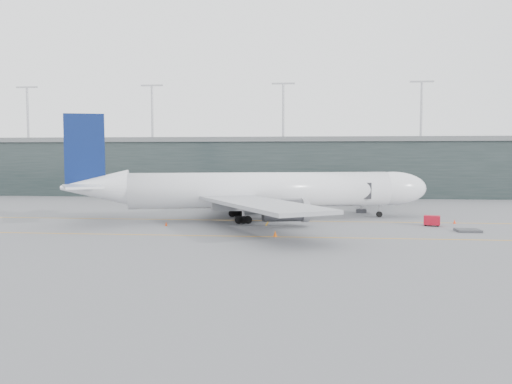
{
  "coord_description": "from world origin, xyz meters",
  "views": [
    {
      "loc": [
        10.62,
        -82.87,
        10.13
      ],
      "look_at": [
        2.94,
        -4.0,
        4.59
      ],
      "focal_mm": 35.0,
      "sensor_mm": 36.0,
      "label": 1
    }
  ],
  "objects": [
    {
      "name": "cone_wing_port",
      "position": [
        7.41,
        10.6,
        0.37
      ],
      "size": [
        0.47,
        0.47,
        0.74
      ],
      "primitive_type": "cone",
      "color": "red",
      "rests_on": "ground"
    },
    {
      "name": "taxiline_a",
      "position": [
        0.0,
        -4.0,
        0.01
      ],
      "size": [
        160.0,
        0.25,
        0.02
      ],
      "primitive_type": "cube",
      "color": "orange",
      "rests_on": "ground"
    },
    {
      "name": "uld_a",
      "position": [
        -4.98,
        10.97,
        0.98
      ],
      "size": [
        2.46,
        2.19,
        1.87
      ],
      "rotation": [
        0.0,
        0.0,
        0.3
      ],
      "color": "#3C3C41",
      "rests_on": "ground"
    },
    {
      "name": "ground",
      "position": [
        0.0,
        0.0,
        0.0
      ],
      "size": [
        320.0,
        320.0,
        0.0
      ],
      "primitive_type": "plane",
      "color": "slate",
      "rests_on": "ground"
    },
    {
      "name": "jet_bridge",
      "position": [
        21.77,
        22.79,
        4.57
      ],
      "size": [
        7.26,
        43.44,
        6.1
      ],
      "rotation": [
        0.0,
        0.0,
        -0.1
      ],
      "color": "#2B2C30",
      "rests_on": "ground"
    },
    {
      "name": "cone_nose",
      "position": [
        33.47,
        -4.82,
        0.32
      ],
      "size": [
        0.4,
        0.4,
        0.63
      ],
      "primitive_type": "cone",
      "color": "#FE380E",
      "rests_on": "ground"
    },
    {
      "name": "baggage_dolly",
      "position": [
        32.83,
        -13.1,
        0.19
      ],
      "size": [
        3.21,
        2.61,
        0.31
      ],
      "primitive_type": "cube",
      "rotation": [
        0.0,
        0.0,
        0.03
      ],
      "color": "#36363B",
      "rests_on": "ground"
    },
    {
      "name": "taxiline_b",
      "position": [
        0.0,
        -20.0,
        0.01
      ],
      "size": [
        160.0,
        0.25,
        0.02
      ],
      "primitive_type": "cube",
      "color": "orange",
      "rests_on": "ground"
    },
    {
      "name": "gse_cart",
      "position": [
        29.37,
        -7.8,
        0.86
      ],
      "size": [
        2.57,
        2.03,
        1.54
      ],
      "rotation": [
        0.0,
        0.0,
        -0.3
      ],
      "color": "#A40B1D",
      "rests_on": "ground"
    },
    {
      "name": "terminal",
      "position": [
        -0.0,
        58.0,
        7.62
      ],
      "size": [
        240.0,
        36.0,
        29.0
      ],
      "color": "black",
      "rests_on": "ground"
    },
    {
      "name": "cone_wing_stbd",
      "position": [
        6.96,
        -19.97,
        0.4
      ],
      "size": [
        0.5,
        0.5,
        0.8
      ],
      "primitive_type": "cone",
      "color": "#EA5D0D",
      "rests_on": "ground"
    },
    {
      "name": "uld_b",
      "position": [
        -2.17,
        12.29,
        1.04
      ],
      "size": [
        2.39,
        2.01,
        1.99
      ],
      "rotation": [
        0.0,
        0.0,
        0.13
      ],
      "color": "#3C3C41",
      "rests_on": "ground"
    },
    {
      "name": "uld_c",
      "position": [
        -0.33,
        10.44,
        0.84
      ],
      "size": [
        1.77,
        1.43,
        1.59
      ],
      "rotation": [
        0.0,
        0.0,
        -0.02
      ],
      "color": "#3C3C41",
      "rests_on": "ground"
    },
    {
      "name": "taxiline_lead_main",
      "position": [
        5.0,
        20.0,
        0.01
      ],
      "size": [
        0.25,
        60.0,
        0.02
      ],
      "primitive_type": "cube",
      "color": "orange",
      "rests_on": "ground"
    },
    {
      "name": "main_aircraft",
      "position": [
        3.38,
        -2.82,
        4.69
      ],
      "size": [
        58.9,
        54.26,
        16.73
      ],
      "rotation": [
        0.0,
        0.0,
        0.26
      ],
      "color": "white",
      "rests_on": "ground"
    },
    {
      "name": "cone_tail",
      "position": [
        -9.65,
        -11.53,
        0.32
      ],
      "size": [
        0.4,
        0.4,
        0.63
      ],
      "primitive_type": "cone",
      "color": "red",
      "rests_on": "ground"
    }
  ]
}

